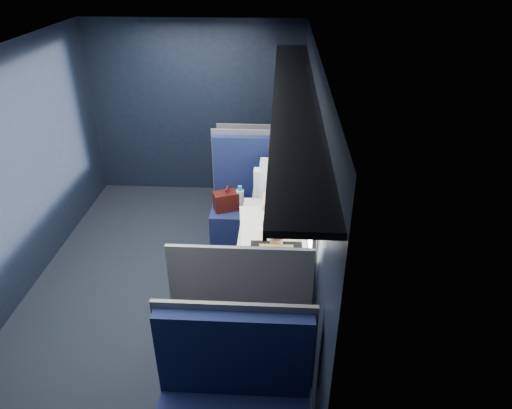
# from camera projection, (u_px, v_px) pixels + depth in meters

# --- Properties ---
(ground) EXTENTS (2.80, 4.20, 0.01)m
(ground) POSITION_uv_depth(u_px,v_px,m) (170.00, 281.00, 4.77)
(ground) COLOR black
(room_shell) EXTENTS (3.00, 4.40, 2.40)m
(room_shell) POSITION_uv_depth(u_px,v_px,m) (157.00, 150.00, 4.03)
(room_shell) COLOR black
(room_shell) RESTS_ON ground
(table) EXTENTS (0.62, 1.00, 0.74)m
(table) POSITION_uv_depth(u_px,v_px,m) (270.00, 231.00, 4.39)
(table) COLOR #54565E
(table) RESTS_ON ground
(seat_bay_near) EXTENTS (1.04, 0.62, 1.26)m
(seat_bay_near) POSITION_uv_depth(u_px,v_px,m) (255.00, 207.00, 5.28)
(seat_bay_near) COLOR #0D1339
(seat_bay_near) RESTS_ON ground
(seat_bay_far) EXTENTS (1.04, 0.62, 1.26)m
(seat_bay_far) POSITION_uv_depth(u_px,v_px,m) (244.00, 313.00, 3.77)
(seat_bay_far) COLOR #0D1339
(seat_bay_far) RESTS_ON ground
(seat_row_front) EXTENTS (1.04, 0.51, 1.16)m
(seat_row_front) POSITION_uv_depth(u_px,v_px,m) (260.00, 173.00, 6.08)
(seat_row_front) COLOR #0D1339
(seat_row_front) RESTS_ON ground
(man) EXTENTS (0.53, 0.56, 1.32)m
(man) POSITION_uv_depth(u_px,v_px,m) (278.00, 192.00, 4.97)
(man) COLOR black
(man) RESTS_ON ground
(woman) EXTENTS (0.53, 0.56, 1.32)m
(woman) POSITION_uv_depth(u_px,v_px,m) (276.00, 271.00, 3.74)
(woman) COLOR black
(woman) RESTS_ON ground
(papers) EXTENTS (0.59, 0.80, 0.01)m
(papers) POSITION_uv_depth(u_px,v_px,m) (267.00, 225.00, 4.33)
(papers) COLOR white
(papers) RESTS_ON table
(laptop) EXTENTS (0.32, 0.39, 0.26)m
(laptop) POSITION_uv_depth(u_px,v_px,m) (298.00, 211.00, 4.43)
(laptop) COLOR silver
(laptop) RESTS_ON table
(bottle_small) EXTENTS (0.07, 0.07, 0.24)m
(bottle_small) POSITION_uv_depth(u_px,v_px,m) (291.00, 200.00, 4.53)
(bottle_small) COLOR silver
(bottle_small) RESTS_ON table
(cup) EXTENTS (0.08, 0.08, 0.10)m
(cup) POSITION_uv_depth(u_px,v_px,m) (300.00, 198.00, 4.70)
(cup) COLOR white
(cup) RESTS_ON table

